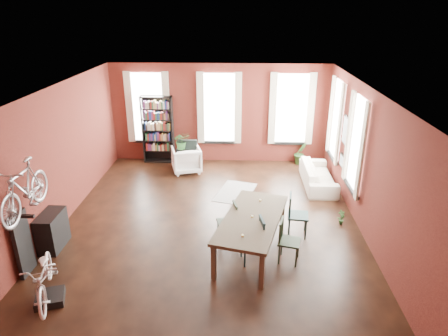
# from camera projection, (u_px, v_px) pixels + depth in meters

# --- Properties ---
(room) EXTENTS (9.00, 9.04, 3.22)m
(room) POSITION_uv_depth(u_px,v_px,m) (221.00, 134.00, 9.09)
(room) COLOR black
(room) RESTS_ON ground
(dining_table) EXTENTS (1.67, 2.61, 0.82)m
(dining_table) POSITION_uv_depth(u_px,v_px,m) (252.00, 235.00, 8.31)
(dining_table) COLOR #463B2A
(dining_table) RESTS_ON ground
(dining_chair_a) EXTENTS (0.52, 0.52, 0.95)m
(dining_chair_a) POSITION_uv_depth(u_px,v_px,m) (252.00, 241.00, 7.97)
(dining_chair_a) COLOR #173134
(dining_chair_a) RESTS_ON ground
(dining_chair_b) EXTENTS (0.50, 0.50, 0.89)m
(dining_chair_b) POSITION_uv_depth(u_px,v_px,m) (227.00, 222.00, 8.72)
(dining_chair_b) COLOR black
(dining_chair_b) RESTS_ON ground
(dining_chair_c) EXTENTS (0.51, 0.51, 0.91)m
(dining_chair_c) POSITION_uv_depth(u_px,v_px,m) (289.00, 241.00, 7.99)
(dining_chair_c) COLOR #1D2F1B
(dining_chair_c) RESTS_ON ground
(dining_chair_d) EXTENTS (0.50, 0.50, 0.98)m
(dining_chair_d) POSITION_uv_depth(u_px,v_px,m) (298.00, 215.00, 8.92)
(dining_chair_d) COLOR #173332
(dining_chair_d) RESTS_ON ground
(bookshelf) EXTENTS (1.00, 0.32, 2.20)m
(bookshelf) POSITION_uv_depth(u_px,v_px,m) (158.00, 130.00, 12.98)
(bookshelf) COLOR black
(bookshelf) RESTS_ON ground
(white_armchair) EXTENTS (1.04, 1.00, 0.87)m
(white_armchair) POSITION_uv_depth(u_px,v_px,m) (186.00, 158.00, 12.40)
(white_armchair) COLOR white
(white_armchair) RESTS_ON ground
(cream_sofa) EXTENTS (0.61, 2.08, 0.81)m
(cream_sofa) POSITION_uv_depth(u_px,v_px,m) (318.00, 172.00, 11.46)
(cream_sofa) COLOR beige
(cream_sofa) RESTS_ON ground
(striped_rug) EXTENTS (1.28, 1.65, 0.01)m
(striped_rug) POSITION_uv_depth(u_px,v_px,m) (235.00, 192.00, 11.15)
(striped_rug) COLOR black
(striped_rug) RESTS_ON ground
(bike_trainer) EXTENTS (0.60, 0.60, 0.14)m
(bike_trainer) POSITION_uv_depth(u_px,v_px,m) (50.00, 298.00, 7.01)
(bike_trainer) COLOR black
(bike_trainer) RESTS_ON ground
(bike_wall_rack) EXTENTS (0.16, 0.60, 1.30)m
(bike_wall_rack) POSITION_uv_depth(u_px,v_px,m) (23.00, 244.00, 7.56)
(bike_wall_rack) COLOR black
(bike_wall_rack) RESTS_ON ground
(console_table) EXTENTS (0.40, 0.80, 0.80)m
(console_table) POSITION_uv_depth(u_px,v_px,m) (52.00, 231.00, 8.48)
(console_table) COLOR black
(console_table) RESTS_ON ground
(plant_stand) EXTENTS (0.41, 0.41, 0.63)m
(plant_stand) POSITION_uv_depth(u_px,v_px,m) (183.00, 158.00, 12.79)
(plant_stand) COLOR black
(plant_stand) RESTS_ON ground
(plant_by_sofa) EXTENTS (0.66, 0.85, 0.33)m
(plant_by_sofa) POSITION_uv_depth(u_px,v_px,m) (300.00, 159.00, 13.11)
(plant_by_sofa) COLOR #2D5522
(plant_by_sofa) RESTS_ON ground
(plant_small) EXTENTS (0.33, 0.40, 0.13)m
(plant_small) POSITION_uv_depth(u_px,v_px,m) (341.00, 222.00, 9.50)
(plant_small) COLOR #255020
(plant_small) RESTS_ON ground
(bicycle_floor) EXTENTS (0.80, 0.96, 1.57)m
(bicycle_floor) POSITION_uv_depth(u_px,v_px,m) (41.00, 258.00, 6.67)
(bicycle_floor) COLOR beige
(bicycle_floor) RESTS_ON bike_trainer
(bicycle_hung) EXTENTS (0.47, 1.00, 1.66)m
(bicycle_hung) POSITION_uv_depth(u_px,v_px,m) (21.00, 172.00, 6.99)
(bicycle_hung) COLOR #A5A8AD
(bicycle_hung) RESTS_ON bike_wall_rack
(plant_on_stand) EXTENTS (0.68, 0.71, 0.43)m
(plant_on_stand) POSITION_uv_depth(u_px,v_px,m) (182.00, 142.00, 12.55)
(plant_on_stand) COLOR #285B24
(plant_on_stand) RESTS_ON plant_stand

